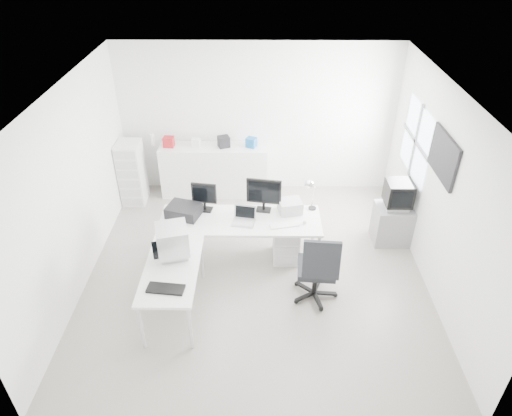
{
  "coord_description": "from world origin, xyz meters",
  "views": [
    {
      "loc": [
        0.05,
        -5.3,
        4.65
      ],
      "look_at": [
        0.0,
        0.2,
        1.0
      ],
      "focal_mm": 32.0,
      "sensor_mm": 36.0,
      "label": 1
    }
  ],
  "objects_px": {
    "lcd_monitor_small": "(204,197)",
    "laptop": "(243,218)",
    "office_chair": "(317,265)",
    "crt_tv": "(398,195)",
    "sideboard": "(214,170)",
    "filing_cabinet": "(132,173)",
    "crt_monitor": "(173,243)",
    "tv_cabinet": "(392,224)",
    "drawer_pedestal": "(286,242)",
    "main_desk": "(241,239)",
    "laser_printer": "(290,206)",
    "side_desk": "(174,289)",
    "inkjet_printer": "(184,211)",
    "lcd_monitor_large": "(264,195)"
  },
  "relations": [
    {
      "from": "laser_printer",
      "to": "crt_tv",
      "type": "height_order",
      "value": "crt_tv"
    },
    {
      "from": "inkjet_printer",
      "to": "tv_cabinet",
      "type": "xyz_separation_m",
      "value": [
        3.31,
        0.41,
        -0.51
      ]
    },
    {
      "from": "drawer_pedestal",
      "to": "laptop",
      "type": "height_order",
      "value": "laptop"
    },
    {
      "from": "inkjet_printer",
      "to": "lcd_monitor_large",
      "type": "height_order",
      "value": "lcd_monitor_large"
    },
    {
      "from": "main_desk",
      "to": "sideboard",
      "type": "bearing_deg",
      "value": 106.13
    },
    {
      "from": "drawer_pedestal",
      "to": "main_desk",
      "type": "bearing_deg",
      "value": -175.91
    },
    {
      "from": "crt_tv",
      "to": "filing_cabinet",
      "type": "height_order",
      "value": "filing_cabinet"
    },
    {
      "from": "crt_tv",
      "to": "sideboard",
      "type": "bearing_deg",
      "value": 154.12
    },
    {
      "from": "lcd_monitor_large",
      "to": "crt_tv",
      "type": "height_order",
      "value": "lcd_monitor_large"
    },
    {
      "from": "office_chair",
      "to": "inkjet_printer",
      "type": "bearing_deg",
      "value": 159.08
    },
    {
      "from": "office_chair",
      "to": "crt_tv",
      "type": "bearing_deg",
      "value": 48.11
    },
    {
      "from": "drawer_pedestal",
      "to": "lcd_monitor_large",
      "type": "bearing_deg",
      "value": 150.26
    },
    {
      "from": "main_desk",
      "to": "laser_printer",
      "type": "bearing_deg",
      "value": 16.35
    },
    {
      "from": "office_chair",
      "to": "lcd_monitor_small",
      "type": "bearing_deg",
      "value": 151.23
    },
    {
      "from": "laser_printer",
      "to": "drawer_pedestal",
      "type": "bearing_deg",
      "value": -118.37
    },
    {
      "from": "side_desk",
      "to": "drawer_pedestal",
      "type": "height_order",
      "value": "side_desk"
    },
    {
      "from": "lcd_monitor_large",
      "to": "office_chair",
      "type": "height_order",
      "value": "lcd_monitor_large"
    },
    {
      "from": "tv_cabinet",
      "to": "sideboard",
      "type": "height_order",
      "value": "sideboard"
    },
    {
      "from": "crt_tv",
      "to": "lcd_monitor_small",
      "type": "bearing_deg",
      "value": -175.15
    },
    {
      "from": "crt_monitor",
      "to": "sideboard",
      "type": "height_order",
      "value": "crt_monitor"
    },
    {
      "from": "tv_cabinet",
      "to": "lcd_monitor_large",
      "type": "bearing_deg",
      "value": -173.09
    },
    {
      "from": "crt_tv",
      "to": "sideboard",
      "type": "height_order",
      "value": "crt_tv"
    },
    {
      "from": "lcd_monitor_small",
      "to": "laptop",
      "type": "height_order",
      "value": "lcd_monitor_small"
    },
    {
      "from": "sideboard",
      "to": "tv_cabinet",
      "type": "bearing_deg",
      "value": -25.88
    },
    {
      "from": "tv_cabinet",
      "to": "drawer_pedestal",
      "type": "bearing_deg",
      "value": -165.46
    },
    {
      "from": "lcd_monitor_large",
      "to": "tv_cabinet",
      "type": "distance_m",
      "value": 2.23
    },
    {
      "from": "lcd_monitor_small",
      "to": "crt_tv",
      "type": "distance_m",
      "value": 3.02
    },
    {
      "from": "inkjet_printer",
      "to": "office_chair",
      "type": "distance_m",
      "value": 2.14
    },
    {
      "from": "side_desk",
      "to": "office_chair",
      "type": "height_order",
      "value": "office_chair"
    },
    {
      "from": "laser_printer",
      "to": "laptop",
      "type": "bearing_deg",
      "value": -167.41
    },
    {
      "from": "drawer_pedestal",
      "to": "crt_tv",
      "type": "xyz_separation_m",
      "value": [
        1.76,
        0.46,
        0.58
      ]
    },
    {
      "from": "main_desk",
      "to": "crt_tv",
      "type": "relative_size",
      "value": 4.8
    },
    {
      "from": "main_desk",
      "to": "drawer_pedestal",
      "type": "height_order",
      "value": "main_desk"
    },
    {
      "from": "lcd_monitor_small",
      "to": "lcd_monitor_large",
      "type": "distance_m",
      "value": 0.9
    },
    {
      "from": "laser_printer",
      "to": "crt_tv",
      "type": "bearing_deg",
      "value": -2.48
    },
    {
      "from": "lcd_monitor_small",
      "to": "filing_cabinet",
      "type": "height_order",
      "value": "lcd_monitor_small"
    },
    {
      "from": "crt_tv",
      "to": "office_chair",
      "type": "bearing_deg",
      "value": -136.45
    },
    {
      "from": "drawer_pedestal",
      "to": "lcd_monitor_small",
      "type": "distance_m",
      "value": 1.44
    },
    {
      "from": "main_desk",
      "to": "office_chair",
      "type": "xyz_separation_m",
      "value": [
        1.07,
        -0.81,
        0.2
      ]
    },
    {
      "from": "lcd_monitor_small",
      "to": "office_chair",
      "type": "xyz_separation_m",
      "value": [
        1.62,
        -1.06,
        -0.42
      ]
    },
    {
      "from": "laser_printer",
      "to": "crt_tv",
      "type": "relative_size",
      "value": 0.67
    },
    {
      "from": "inkjet_printer",
      "to": "sideboard",
      "type": "bearing_deg",
      "value": 98.54
    },
    {
      "from": "inkjet_printer",
      "to": "lcd_monitor_small",
      "type": "distance_m",
      "value": 0.37
    },
    {
      "from": "office_chair",
      "to": "sideboard",
      "type": "distance_m",
      "value": 3.23
    },
    {
      "from": "side_desk",
      "to": "crt_tv",
      "type": "xyz_separation_m",
      "value": [
        3.31,
        1.61,
        0.5
      ]
    },
    {
      "from": "crt_monitor",
      "to": "tv_cabinet",
      "type": "xyz_separation_m",
      "value": [
        3.31,
        1.36,
        -0.63
      ]
    },
    {
      "from": "drawer_pedestal",
      "to": "laptop",
      "type": "distance_m",
      "value": 0.87
    },
    {
      "from": "inkjet_printer",
      "to": "lcd_monitor_large",
      "type": "bearing_deg",
      "value": 24.15
    },
    {
      "from": "filing_cabinet",
      "to": "main_desk",
      "type": "bearing_deg",
      "value": -39.56
    },
    {
      "from": "main_desk",
      "to": "crt_monitor",
      "type": "distance_m",
      "value": 1.33
    }
  ]
}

